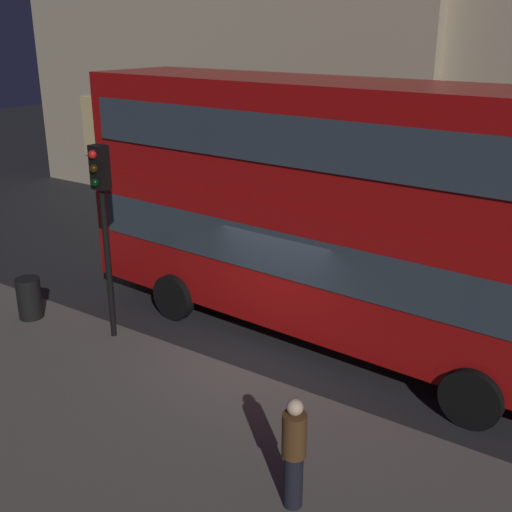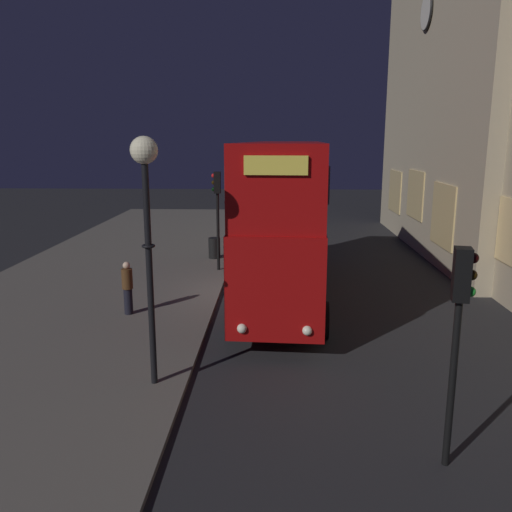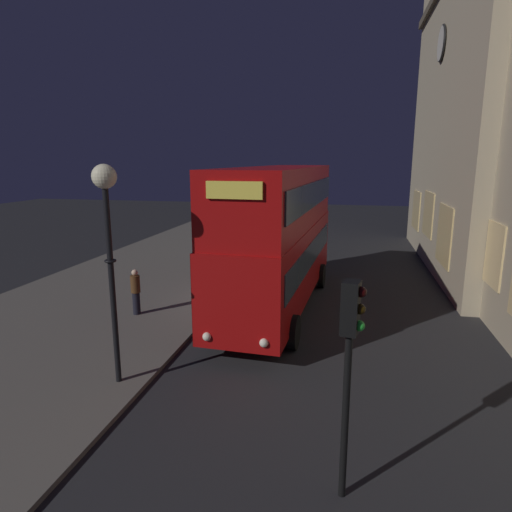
% 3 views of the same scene
% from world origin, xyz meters
% --- Properties ---
extents(ground_plane, '(80.00, 80.00, 0.00)m').
position_xyz_m(ground_plane, '(0.00, 0.00, 0.00)').
color(ground_plane, '#232326').
extents(sidewalk_slab, '(44.00, 9.20, 0.12)m').
position_xyz_m(sidewalk_slab, '(0.00, -5.31, 0.06)').
color(sidewalk_slab, '#5B564F').
rests_on(sidewalk_slab, ground).
extents(double_decker_bus, '(11.20, 3.20, 5.29)m').
position_xyz_m(double_decker_bus, '(0.35, 1.51, 2.96)').
color(double_decker_bus, '#9E0C0C').
rests_on(double_decker_bus, ground).
extents(traffic_light_near_kerb, '(0.32, 0.36, 4.00)m').
position_xyz_m(traffic_light_near_kerb, '(-3.07, -1.12, 3.00)').
color(traffic_light_near_kerb, black).
rests_on(traffic_light_near_kerb, sidewalk_slab).
extents(traffic_light_far_side, '(0.36, 0.39, 3.75)m').
position_xyz_m(traffic_light_far_side, '(9.86, 4.15, 2.71)').
color(traffic_light_far_side, black).
rests_on(traffic_light_far_side, ground).
extents(street_lamp, '(0.57, 0.57, 5.34)m').
position_xyz_m(street_lamp, '(7.25, -1.43, 4.25)').
color(street_lamp, black).
rests_on(street_lamp, sidewalk_slab).
extents(pedestrian, '(0.33, 0.33, 1.65)m').
position_xyz_m(pedestrian, '(2.62, -3.28, 0.97)').
color(pedestrian, black).
rests_on(pedestrian, sidewalk_slab).
extents(litter_bin, '(0.53, 0.53, 0.93)m').
position_xyz_m(litter_bin, '(-5.24, -1.52, 0.58)').
color(litter_bin, black).
rests_on(litter_bin, sidewalk_slab).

